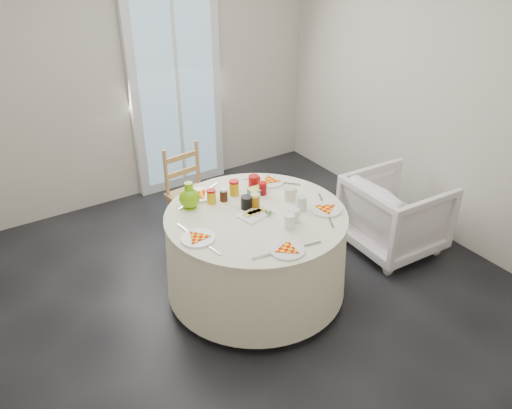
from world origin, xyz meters
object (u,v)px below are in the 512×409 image
table (256,253)px  armchair (396,210)px  green_pitcher (189,190)px  wooden_chair (193,192)px

table → armchair: size_ratio=1.81×
armchair → green_pitcher: green_pitcher is taller
wooden_chair → green_pitcher: size_ratio=4.38×
armchair → wooden_chair: bearing=53.6°
table → green_pitcher: 0.71m
table → green_pitcher: (-0.36, 0.35, 0.49)m
armchair → green_pitcher: (-1.73, 0.48, 0.48)m
armchair → table: bearing=86.7°
green_pitcher → table: bearing=-47.6°
table → wooden_chair: size_ratio=1.57×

